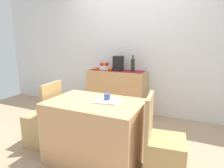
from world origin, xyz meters
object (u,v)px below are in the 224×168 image
at_px(open_book, 107,101).
at_px(chair_near_window, 44,126).
at_px(coffee_cup, 107,97).
at_px(dining_table, 95,131).
at_px(fruit_bowl, 105,68).
at_px(wine_bottle, 133,65).
at_px(coffee_maker, 118,63).
at_px(chair_by_corner, 163,154).
at_px(sideboard_console, 117,92).

distance_m(open_book, chair_near_window, 1.07).
bearing_deg(coffee_cup, chair_near_window, -175.68).
bearing_deg(dining_table, fruit_bowl, 112.26).
relative_size(wine_bottle, coffee_cup, 3.48).
bearing_deg(dining_table, coffee_cup, 29.64).
bearing_deg(fruit_bowl, coffee_cup, -62.62).
height_order(wine_bottle, coffee_cup, wine_bottle).
bearing_deg(fruit_bowl, open_book, -62.68).
xyz_separation_m(coffee_maker, coffee_cup, (0.47, -1.45, -0.22)).
bearing_deg(open_book, chair_near_window, 173.77).
xyz_separation_m(open_book, chair_near_window, (-0.96, -0.04, -0.48)).
height_order(dining_table, coffee_cup, coffee_cup).
distance_m(fruit_bowl, dining_table, 1.73).
distance_m(coffee_maker, dining_table, 1.68).
bearing_deg(wine_bottle, chair_by_corner, -60.40).
distance_m(wine_bottle, coffee_cup, 1.47).
xyz_separation_m(sideboard_console, coffee_maker, (0.03, 0.00, 0.57)).
distance_m(fruit_bowl, wine_bottle, 0.58).
distance_m(dining_table, chair_by_corner, 0.82).
bearing_deg(chair_near_window, open_book, 2.55).
distance_m(wine_bottle, coffee_maker, 0.29).
bearing_deg(coffee_maker, chair_by_corner, -52.82).
relative_size(sideboard_console, dining_table, 1.02).
bearing_deg(coffee_cup, wine_bottle, 96.91).
bearing_deg(chair_by_corner, sideboard_console, 127.94).
xyz_separation_m(fruit_bowl, wine_bottle, (0.57, 0.00, 0.08)).
xyz_separation_m(open_book, chair_by_corner, (0.68, -0.05, -0.48)).
bearing_deg(sideboard_console, coffee_maker, 0.00).
bearing_deg(sideboard_console, open_book, -70.93).
distance_m(coffee_maker, chair_by_corner, 2.05).
bearing_deg(coffee_cup, sideboard_console, 108.96).
bearing_deg(coffee_cup, coffee_maker, 107.82).
relative_size(open_book, coffee_cup, 3.20).
bearing_deg(sideboard_console, wine_bottle, 0.00).
bearing_deg(dining_table, wine_bottle, 91.81).
relative_size(fruit_bowl, chair_by_corner, 0.26).
bearing_deg(sideboard_console, chair_by_corner, -52.06).
relative_size(sideboard_console, wine_bottle, 3.70).
distance_m(sideboard_console, fruit_bowl, 0.54).
relative_size(sideboard_console, chair_near_window, 1.25).
relative_size(fruit_bowl, chair_near_window, 0.26).
xyz_separation_m(coffee_maker, open_book, (0.48, -1.48, -0.26)).
distance_m(chair_near_window, chair_by_corner, 1.63).
height_order(coffee_maker, dining_table, coffee_maker).
bearing_deg(wine_bottle, chair_near_window, -116.85).
height_order(dining_table, chair_near_window, chair_near_window).
xyz_separation_m(wine_bottle, chair_near_window, (-0.77, -1.52, -0.72)).
relative_size(coffee_cup, chair_by_corner, 0.10).
bearing_deg(sideboard_console, dining_table, -76.33).
height_order(coffee_maker, chair_by_corner, coffee_maker).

